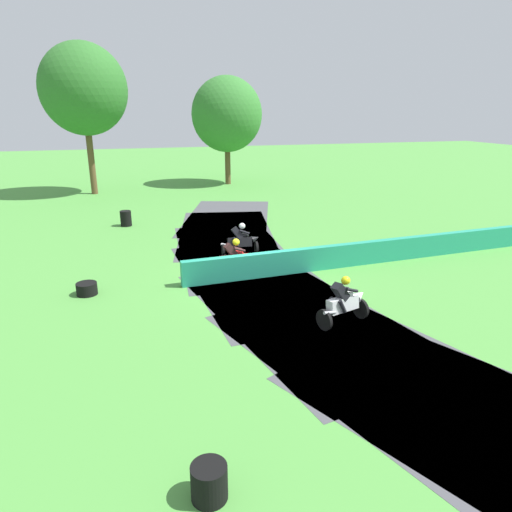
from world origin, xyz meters
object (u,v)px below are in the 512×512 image
object	(u,v)px
motorcycle_trailing_white	(345,301)
tire_stack_mid_b	(209,482)
motorcycle_chase_red	(235,258)
tire_stack_mid_a	(87,289)
motorcycle_lead_black	(241,240)
tire_stack_near	(126,218)

from	to	relation	value
motorcycle_trailing_white	tire_stack_mid_b	bearing A→B (deg)	-134.11
motorcycle_chase_red	tire_stack_mid_a	size ratio (longest dim) A/B	2.49
motorcycle_lead_black	tire_stack_near	xyz separation A→B (m)	(-4.51, 6.61, -0.24)
motorcycle_trailing_white	tire_stack_mid_a	xyz separation A→B (m)	(-7.18, 4.32, -0.46)
motorcycle_chase_red	motorcycle_trailing_white	bearing A→B (deg)	-66.56
motorcycle_lead_black	tire_stack_mid_b	xyz separation A→B (m)	(-3.71, -12.05, -0.34)
tire_stack_near	tire_stack_mid_b	bearing A→B (deg)	-87.55
motorcycle_trailing_white	tire_stack_near	bearing A→B (deg)	112.71
motorcycle_lead_black	tire_stack_mid_a	xyz separation A→B (m)	(-6.00, -2.68, -0.44)
motorcycle_trailing_white	motorcycle_lead_black	bearing A→B (deg)	99.62
tire_stack_near	tire_stack_mid_a	distance (m)	9.40
motorcycle_chase_red	tire_stack_mid_b	bearing A→B (deg)	-106.43
motorcycle_lead_black	tire_stack_near	bearing A→B (deg)	124.31
motorcycle_lead_black	motorcycle_trailing_white	bearing A→B (deg)	-80.38
tire_stack_mid_a	tire_stack_mid_b	bearing A→B (deg)	-76.26
motorcycle_trailing_white	tire_stack_mid_a	size ratio (longest dim) A/B	2.50
tire_stack_near	motorcycle_lead_black	bearing A→B (deg)	-55.69
motorcycle_lead_black	tire_stack_mid_b	bearing A→B (deg)	-107.11
tire_stack_near	motorcycle_chase_red	bearing A→B (deg)	-67.68
motorcycle_trailing_white	tire_stack_mid_a	world-z (taller)	motorcycle_trailing_white
motorcycle_chase_red	tire_stack_mid_a	xyz separation A→B (m)	(-5.16, -0.35, -0.46)
motorcycle_chase_red	tire_stack_mid_a	distance (m)	5.19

